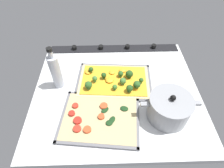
{
  "coord_description": "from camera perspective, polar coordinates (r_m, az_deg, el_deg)",
  "views": [
    {
      "loc": [
        4.03,
        61.39,
        71.29
      ],
      "look_at": [
        2.26,
        -0.38,
        3.48
      ],
      "focal_mm": 30.15,
      "sensor_mm": 36.0,
      "label": 1
    }
  ],
  "objects": [
    {
      "name": "baking_tray_front",
      "position": [
        0.97,
        0.61,
        0.69
      ],
      "size": [
        39.42,
        27.67,
        1.3
      ],
      "color": "slate",
      "rests_on": "ground_plane"
    },
    {
      "name": "stove_control_panel",
      "position": [
        1.18,
        0.66,
        10.79
      ],
      "size": [
        78.06,
        7.0,
        2.6
      ],
      "color": "black",
      "rests_on": "ground_plane"
    },
    {
      "name": "oil_bottle",
      "position": [
        0.93,
        -16.71,
        3.76
      ],
      "size": [
        4.98,
        4.98,
        23.09
      ],
      "color": "#B7BCC6",
      "rests_on": "ground_plane"
    },
    {
      "name": "ground_plane",
      "position": [
        0.95,
        1.37,
        -2.16
      ],
      "size": [
        81.31,
        72.76,
        3.0
      ],
      "primitive_type": "cube",
      "color": "silver"
    },
    {
      "name": "veggie_pizza_back",
      "position": [
        0.83,
        -3.95,
        -10.1
      ],
      "size": [
        34.06,
        27.51,
        1.9
      ],
      "color": "tan",
      "rests_on": "baking_tray_back"
    },
    {
      "name": "broccoli_pizza",
      "position": [
        0.96,
        0.75,
        1.12
      ],
      "size": [
        36.85,
        25.1,
        5.75
      ],
      "color": "#D3B77F",
      "rests_on": "baking_tray_front"
    },
    {
      "name": "cooking_pot",
      "position": [
        0.84,
        16.96,
        -6.93
      ],
      "size": [
        25.08,
        18.24,
        13.72
      ],
      "color": "gray",
      "rests_on": "ground_plane"
    },
    {
      "name": "baking_tray_back",
      "position": [
        0.84,
        -3.65,
        -10.34
      ],
      "size": [
        36.71,
        30.16,
        1.3
      ],
      "color": "slate",
      "rests_on": "ground_plane"
    }
  ]
}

